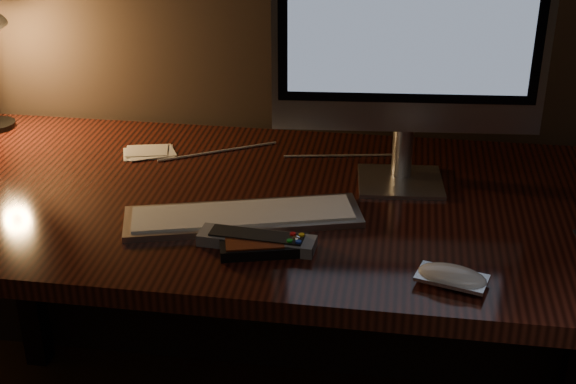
# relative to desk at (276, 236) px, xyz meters

# --- Properties ---
(desk) EXTENTS (1.60, 0.75, 0.75)m
(desk) POSITION_rel_desk_xyz_m (0.00, 0.00, 0.00)
(desk) COLOR #38130C
(desk) RESTS_ON ground
(monitor) EXTENTS (0.54, 0.17, 0.57)m
(monitor) POSITION_rel_desk_xyz_m (0.26, 0.03, 0.47)
(monitor) COLOR silver
(monitor) RESTS_ON desk
(keyboard) EXTENTS (0.47, 0.25, 0.02)m
(keyboard) POSITION_rel_desk_xyz_m (-0.04, -0.17, 0.14)
(keyboard) COLOR silver
(keyboard) RESTS_ON desk
(mouse) EXTENTS (0.13, 0.09, 0.02)m
(mouse) POSITION_rel_desk_xyz_m (0.36, -0.35, 0.14)
(mouse) COLOR white
(mouse) RESTS_ON desk
(media_remote) EXTENTS (0.17, 0.10, 0.03)m
(media_remote) POSITION_rel_desk_xyz_m (0.03, -0.29, 0.14)
(media_remote) COLOR black
(media_remote) RESTS_ON desk
(tv_remote) EXTENTS (0.22, 0.07, 0.03)m
(tv_remote) POSITION_rel_desk_xyz_m (0.01, -0.27, 0.14)
(tv_remote) COLOR gray
(tv_remote) RESTS_ON desk
(papers) EXTENTS (0.13, 0.11, 0.01)m
(papers) POSITION_rel_desk_xyz_m (-0.32, 0.11, 0.13)
(papers) COLOR white
(papers) RESTS_ON desk
(cable) EXTENTS (0.52, 0.18, 0.00)m
(cable) POSITION_rel_desk_xyz_m (-0.02, 0.14, 0.13)
(cable) COLOR white
(cable) RESTS_ON desk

